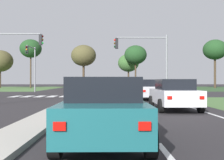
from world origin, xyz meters
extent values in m
plane|color=#282628|center=(0.00, 30.00, 0.00)|extent=(200.00, 200.00, 0.00)
cube|color=#2D4C28|center=(25.50, 54.50, 0.00)|extent=(35.00, 35.00, 0.01)
cube|color=#ADA89E|center=(0.00, 11.00, 0.07)|extent=(1.20, 22.00, 0.14)
cube|color=#ADA89E|center=(0.00, 55.00, 0.07)|extent=(1.20, 36.00, 0.14)
cube|color=silver|center=(3.50, 3.34, 0.01)|extent=(0.14, 2.00, 0.01)
cube|color=silver|center=(3.50, 9.34, 0.01)|extent=(0.14, 2.00, 0.01)
cube|color=silver|center=(3.50, 15.34, 0.01)|extent=(0.14, 2.00, 0.01)
cube|color=silver|center=(6.85, 12.00, 0.01)|extent=(0.14, 24.00, 0.01)
cube|color=silver|center=(3.80, 23.00, 0.01)|extent=(6.40, 0.50, 0.01)
cube|color=silver|center=(-6.40, 24.80, 0.01)|extent=(0.70, 2.80, 0.01)
cube|color=silver|center=(-5.25, 24.80, 0.01)|extent=(0.70, 2.80, 0.01)
cube|color=silver|center=(-4.10, 24.80, 0.01)|extent=(0.70, 2.80, 0.01)
cube|color=silver|center=(-2.95, 24.80, 0.01)|extent=(0.70, 2.80, 0.01)
cube|color=silver|center=(-1.80, 24.80, 0.01)|extent=(0.70, 2.80, 0.01)
cube|color=silver|center=(5.64, 12.06, 0.67)|extent=(1.82, 4.43, 0.70)
cube|color=black|center=(5.64, 11.91, 1.28)|extent=(1.60, 2.04, 0.52)
cube|color=red|center=(4.95, 9.82, 0.74)|extent=(0.20, 0.04, 0.14)
cube|color=red|center=(6.33, 9.82, 0.74)|extent=(0.20, 0.04, 0.14)
cylinder|color=black|center=(4.73, 13.48, 0.32)|extent=(0.22, 0.64, 0.64)
cylinder|color=black|center=(6.55, 13.48, 0.32)|extent=(0.22, 0.64, 0.64)
cylinder|color=black|center=(4.73, 10.64, 0.32)|extent=(0.22, 0.64, 0.64)
cylinder|color=black|center=(6.55, 10.64, 0.32)|extent=(0.22, 0.64, 0.64)
cube|color=navy|center=(2.32, 17.03, 0.71)|extent=(1.73, 4.56, 0.78)
cube|color=black|center=(2.32, 16.88, 1.36)|extent=(1.53, 2.10, 0.52)
cube|color=red|center=(1.66, 14.73, 0.79)|extent=(0.20, 0.04, 0.14)
cube|color=red|center=(2.98, 14.73, 0.79)|extent=(0.20, 0.04, 0.14)
cylinder|color=black|center=(1.45, 18.49, 0.32)|extent=(0.22, 0.64, 0.64)
cylinder|color=black|center=(3.19, 18.49, 0.32)|extent=(0.22, 0.64, 0.64)
cylinder|color=black|center=(1.45, 15.57, 0.32)|extent=(0.22, 0.64, 0.64)
cylinder|color=black|center=(3.19, 15.57, 0.32)|extent=(0.22, 0.64, 0.64)
cube|color=black|center=(-2.40, 44.41, 0.66)|extent=(1.73, 4.50, 0.67)
cube|color=black|center=(-2.40, 44.56, 1.25)|extent=(1.52, 2.07, 0.52)
cube|color=red|center=(-1.74, 46.67, 0.72)|extent=(0.20, 0.04, 0.14)
cube|color=red|center=(-3.05, 46.67, 0.72)|extent=(0.20, 0.04, 0.14)
cylinder|color=black|center=(-1.53, 42.97, 0.32)|extent=(0.22, 0.64, 0.64)
cylinder|color=black|center=(-3.26, 42.97, 0.32)|extent=(0.22, 0.64, 0.64)
cylinder|color=black|center=(-1.53, 45.85, 0.32)|extent=(0.22, 0.64, 0.64)
cylinder|color=black|center=(-3.26, 45.85, 0.32)|extent=(0.22, 0.64, 0.64)
cube|color=maroon|center=(-2.29, 57.78, 0.63)|extent=(1.83, 4.20, 0.63)
cube|color=black|center=(-2.29, 57.93, 1.21)|extent=(1.61, 1.93, 0.52)
cube|color=red|center=(-1.59, 59.90, 0.70)|extent=(0.20, 0.04, 0.14)
cube|color=red|center=(-2.98, 59.90, 0.70)|extent=(0.20, 0.04, 0.14)
cylinder|color=black|center=(-1.37, 56.44, 0.32)|extent=(0.22, 0.64, 0.64)
cylinder|color=black|center=(-3.20, 56.44, 0.32)|extent=(0.22, 0.64, 0.64)
cylinder|color=black|center=(-1.37, 59.12, 0.32)|extent=(0.22, 0.64, 0.64)
cylinder|color=black|center=(-3.20, 59.12, 0.32)|extent=(0.22, 0.64, 0.64)
cube|color=#19565B|center=(2.25, 4.48, 0.66)|extent=(1.77, 4.46, 0.69)
cube|color=black|center=(2.25, 4.33, 1.27)|extent=(1.55, 2.05, 0.52)
cube|color=red|center=(1.58, 2.22, 0.73)|extent=(0.20, 0.04, 0.14)
cube|color=red|center=(2.92, 2.22, 0.73)|extent=(0.20, 0.04, 0.14)
cylinder|color=black|center=(1.36, 5.91, 0.32)|extent=(0.22, 0.64, 0.64)
cylinder|color=black|center=(3.13, 5.91, 0.32)|extent=(0.22, 0.64, 0.64)
cylinder|color=black|center=(1.36, 3.05, 0.32)|extent=(0.22, 0.64, 0.64)
cylinder|color=black|center=(3.13, 3.05, 0.32)|extent=(0.22, 0.64, 0.64)
cube|color=#B7B7BC|center=(5.55, 19.75, 0.68)|extent=(1.85, 4.30, 0.73)
cube|color=black|center=(5.55, 19.60, 1.31)|extent=(1.62, 1.98, 0.52)
cube|color=red|center=(4.84, 17.58, 0.76)|extent=(0.20, 0.04, 0.14)
cube|color=red|center=(6.25, 17.58, 0.76)|extent=(0.20, 0.04, 0.14)
cylinder|color=black|center=(4.62, 21.13, 0.32)|extent=(0.22, 0.64, 0.64)
cylinder|color=black|center=(6.47, 21.13, 0.32)|extent=(0.22, 0.64, 0.64)
cylinder|color=black|center=(4.62, 18.37, 0.32)|extent=(0.22, 0.64, 0.64)
cylinder|color=black|center=(6.47, 18.37, 0.32)|extent=(0.22, 0.64, 0.64)
cylinder|color=gray|center=(-7.60, 36.60, 3.03)|extent=(0.18, 0.18, 6.06)
cylinder|color=gray|center=(-7.60, 34.68, 5.81)|extent=(0.12, 3.85, 0.12)
cube|color=black|center=(-7.60, 32.75, 5.29)|extent=(0.32, 0.26, 0.95)
sphere|color=#360503|center=(-7.60, 32.59, 5.59)|extent=(0.20, 0.20, 0.20)
sphere|color=orange|center=(-7.60, 32.59, 5.29)|extent=(0.20, 0.20, 0.20)
sphere|color=black|center=(-7.60, 32.59, 4.99)|extent=(0.20, 0.20, 0.20)
cylinder|color=gray|center=(7.60, 23.40, 2.81)|extent=(0.18, 0.18, 5.61)
cylinder|color=gray|center=(5.35, 23.40, 5.36)|extent=(4.49, 0.12, 0.12)
cube|color=black|center=(3.11, 23.40, 4.84)|extent=(0.26, 0.32, 0.95)
sphere|color=red|center=(2.95, 23.40, 5.14)|extent=(0.20, 0.20, 0.20)
sphere|color=#3A2405|center=(2.95, 23.40, 4.84)|extent=(0.20, 0.20, 0.20)
sphere|color=black|center=(2.95, 23.40, 4.54)|extent=(0.20, 0.20, 0.20)
cylinder|color=gray|center=(-5.66, 23.40, 5.68)|extent=(3.88, 0.12, 0.12)
cube|color=black|center=(-3.72, 23.40, 5.16)|extent=(0.26, 0.32, 0.95)
sphere|color=#360503|center=(-3.56, 23.40, 5.46)|extent=(0.20, 0.20, 0.20)
sphere|color=#3A2405|center=(-3.56, 23.40, 5.16)|extent=(0.20, 0.20, 0.20)
sphere|color=green|center=(-3.56, 23.40, 4.86)|extent=(0.20, 0.20, 0.20)
cylinder|color=#423323|center=(-20.67, 58.83, 2.13)|extent=(0.41, 0.41, 4.25)
ellipsoid|color=#4C4728|center=(-20.67, 58.83, 5.74)|extent=(5.40, 5.40, 4.59)
cylinder|color=#423323|center=(-13.51, 56.40, 3.45)|extent=(0.30, 0.30, 6.90)
ellipsoid|color=#1E421E|center=(-13.51, 56.40, 8.11)|extent=(4.41, 4.41, 3.75)
cylinder|color=#423323|center=(-2.97, 59.44, 2.75)|extent=(0.48, 0.48, 5.49)
ellipsoid|color=#4C4728|center=(-2.97, 59.44, 6.97)|extent=(5.37, 5.37, 4.56)
cylinder|color=#423323|center=(6.60, 57.85, 2.04)|extent=(0.35, 0.35, 4.07)
ellipsoid|color=#38602D|center=(6.60, 57.85, 5.29)|extent=(4.40, 4.40, 3.74)
cylinder|color=#423323|center=(7.73, 54.06, 2.71)|extent=(0.32, 0.32, 5.42)
ellipsoid|color=#1E421E|center=(7.73, 54.06, 6.64)|extent=(4.41, 4.41, 3.75)
cylinder|color=#423323|center=(24.45, 56.61, 3.31)|extent=(0.44, 0.44, 6.62)
ellipsoid|color=#1E421E|center=(24.45, 56.61, 7.97)|extent=(4.90, 4.90, 4.17)
camera|label=1|loc=(2.34, -2.28, 1.44)|focal=45.93mm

